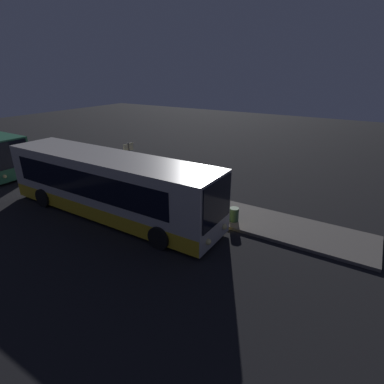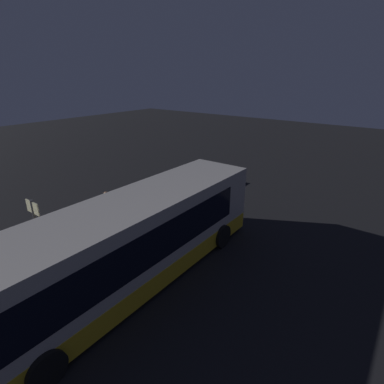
{
  "view_description": "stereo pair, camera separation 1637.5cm",
  "coord_description": "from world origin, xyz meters",
  "px_view_note": "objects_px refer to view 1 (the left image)",
  "views": [
    {
      "loc": [
        8.89,
        -9.46,
        6.75
      ],
      "look_at": [
        2.66,
        0.59,
        1.91
      ],
      "focal_mm": 28.0,
      "sensor_mm": 36.0,
      "label": 1
    },
    {
      "loc": [
        -7.29,
        -6.94,
        6.84
      ],
      "look_at": [
        2.66,
        0.59,
        1.91
      ],
      "focal_mm": 28.0,
      "sensor_mm": 36.0,
      "label": 2
    }
  ],
  "objects_px": {
    "sign_post": "(129,159)",
    "passenger_waiting": "(158,176)",
    "suitcase": "(182,188)",
    "trash_bin": "(234,214)",
    "bus_lead": "(108,186)",
    "passenger_boarding": "(207,196)",
    "passenger_with_bags": "(188,179)"
  },
  "relations": [
    {
      "from": "sign_post",
      "to": "passenger_waiting",
      "type": "bearing_deg",
      "value": 6.58
    },
    {
      "from": "suitcase",
      "to": "trash_bin",
      "type": "relative_size",
      "value": 1.3
    },
    {
      "from": "bus_lead",
      "to": "trash_bin",
      "type": "height_order",
      "value": "bus_lead"
    },
    {
      "from": "passenger_waiting",
      "to": "passenger_boarding",
      "type": "bearing_deg",
      "value": 146.73
    },
    {
      "from": "passenger_waiting",
      "to": "passenger_with_bags",
      "type": "relative_size",
      "value": 1.03
    },
    {
      "from": "passenger_boarding",
      "to": "passenger_waiting",
      "type": "relative_size",
      "value": 0.91
    },
    {
      "from": "passenger_with_bags",
      "to": "passenger_waiting",
      "type": "bearing_deg",
      "value": -28.35
    },
    {
      "from": "passenger_waiting",
      "to": "suitcase",
      "type": "bearing_deg",
      "value": -170.59
    },
    {
      "from": "bus_lead",
      "to": "passenger_with_bags",
      "type": "xyz_separation_m",
      "value": [
        2.22,
        3.78,
        -0.42
      ]
    },
    {
      "from": "passenger_waiting",
      "to": "sign_post",
      "type": "height_order",
      "value": "sign_post"
    },
    {
      "from": "passenger_boarding",
      "to": "trash_bin",
      "type": "height_order",
      "value": "passenger_boarding"
    },
    {
      "from": "passenger_boarding",
      "to": "passenger_with_bags",
      "type": "height_order",
      "value": "passenger_with_bags"
    },
    {
      "from": "passenger_with_bags",
      "to": "sign_post",
      "type": "xyz_separation_m",
      "value": [
        -3.58,
        -0.76,
        0.8
      ]
    },
    {
      "from": "suitcase",
      "to": "passenger_boarding",
      "type": "bearing_deg",
      "value": -31.05
    },
    {
      "from": "trash_bin",
      "to": "passenger_with_bags",
      "type": "bearing_deg",
      "value": 156.81
    },
    {
      "from": "bus_lead",
      "to": "sign_post",
      "type": "relative_size",
      "value": 4.39
    },
    {
      "from": "sign_post",
      "to": "trash_bin",
      "type": "xyz_separation_m",
      "value": [
        7.11,
        -0.75,
        -1.41
      ]
    },
    {
      "from": "passenger_with_bags",
      "to": "bus_lead",
      "type": "bearing_deg",
      "value": 13.31
    },
    {
      "from": "passenger_boarding",
      "to": "trash_bin",
      "type": "relative_size",
      "value": 2.51
    },
    {
      "from": "passenger_boarding",
      "to": "bus_lead",
      "type": "bearing_deg",
      "value": -25.34
    },
    {
      "from": "passenger_boarding",
      "to": "suitcase",
      "type": "distance_m",
      "value": 2.98
    },
    {
      "from": "bus_lead",
      "to": "suitcase",
      "type": "relative_size",
      "value": 14.2
    },
    {
      "from": "passenger_waiting",
      "to": "suitcase",
      "type": "distance_m",
      "value": 1.5
    },
    {
      "from": "passenger_boarding",
      "to": "suitcase",
      "type": "height_order",
      "value": "passenger_boarding"
    },
    {
      "from": "sign_post",
      "to": "trash_bin",
      "type": "height_order",
      "value": "sign_post"
    },
    {
      "from": "trash_bin",
      "to": "sign_post",
      "type": "bearing_deg",
      "value": 173.99
    },
    {
      "from": "sign_post",
      "to": "passenger_with_bags",
      "type": "bearing_deg",
      "value": 11.97
    },
    {
      "from": "passenger_boarding",
      "to": "sign_post",
      "type": "relative_size",
      "value": 0.6
    },
    {
      "from": "suitcase",
      "to": "trash_bin",
      "type": "xyz_separation_m",
      "value": [
        4.03,
        -1.63,
        0.02
      ]
    },
    {
      "from": "passenger_waiting",
      "to": "trash_bin",
      "type": "height_order",
      "value": "passenger_waiting"
    },
    {
      "from": "passenger_waiting",
      "to": "bus_lead",
      "type": "bearing_deg",
      "value": 60.11
    },
    {
      "from": "suitcase",
      "to": "passenger_waiting",
      "type": "bearing_deg",
      "value": -150.39
    }
  ]
}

